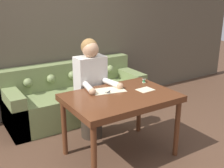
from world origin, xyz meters
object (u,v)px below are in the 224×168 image
object	(u,v)px
couch	(76,97)
person	(91,90)
dining_table	(121,102)
scissors	(109,92)
thread_spool	(144,81)

from	to	relation	value
couch	person	bearing A→B (deg)	-99.19
couch	person	size ratio (longest dim) A/B	1.61
dining_table	person	xyz separation A→B (m)	(-0.07, 0.57, -0.01)
scissors	thread_spool	xyz separation A→B (m)	(0.56, 0.06, 0.02)
couch	scissors	size ratio (longest dim) A/B	11.70
scissors	couch	bearing A→B (deg)	84.82
couch	thread_spool	size ratio (longest dim) A/B	46.88
person	thread_spool	size ratio (longest dim) A/B	29.20
dining_table	scissors	size ratio (longest dim) A/B	6.74
couch	thread_spool	world-z (taller)	couch
couch	person	world-z (taller)	person
person	scissors	distance (m)	0.42
dining_table	thread_spool	bearing A→B (deg)	23.30
person	scissors	world-z (taller)	person
dining_table	couch	size ratio (longest dim) A/B	0.58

